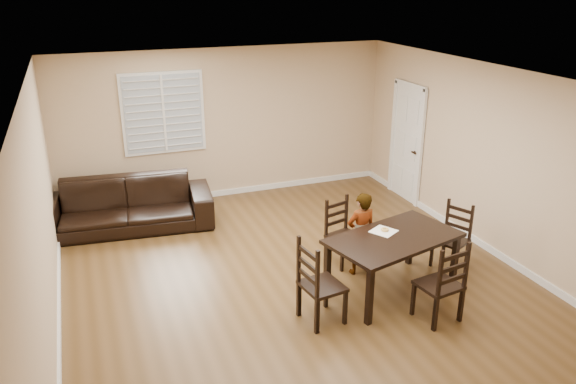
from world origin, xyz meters
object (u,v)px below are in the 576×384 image
(dining_table, at_px, (394,243))
(donut, at_px, (385,229))
(chair_far, at_px, (447,288))
(chair_right, at_px, (455,237))
(chair_near, at_px, (339,233))
(child, at_px, (361,234))
(chair_left, at_px, (313,287))
(sofa, at_px, (126,205))

(dining_table, relative_size, donut, 18.02)
(chair_far, distance_m, chair_right, 1.55)
(chair_right, bearing_deg, donut, -108.54)
(chair_near, distance_m, child, 0.47)
(chair_near, xyz_separation_m, chair_left, (-0.97, -1.31, 0.05))
(child, distance_m, sofa, 3.88)
(child, bearing_deg, dining_table, 101.56)
(chair_near, xyz_separation_m, chair_right, (1.47, -0.69, -0.01))
(dining_table, xyz_separation_m, chair_near, (-0.26, 1.02, -0.26))
(dining_table, relative_size, chair_left, 1.74)
(dining_table, distance_m, chair_near, 1.08)
(chair_left, bearing_deg, sofa, 18.02)
(dining_table, height_order, chair_right, chair_right)
(sofa, bearing_deg, child, -37.13)
(dining_table, xyz_separation_m, chair_left, (-1.23, -0.30, -0.21))
(chair_right, bearing_deg, sofa, -150.17)
(chair_left, relative_size, sofa, 0.39)
(chair_right, height_order, child, child)
(child, bearing_deg, chair_near, -78.14)
(donut, bearing_deg, sofa, 133.81)
(chair_left, distance_m, sofa, 3.95)
(chair_near, distance_m, chair_right, 1.62)
(chair_left, height_order, sofa, chair_left)
(chair_right, relative_size, donut, 9.08)
(chair_far, bearing_deg, chair_left, -29.52)
(chair_right, distance_m, donut, 1.30)
(chair_left, bearing_deg, chair_right, -83.53)
(donut, height_order, sofa, donut)
(chair_far, distance_m, donut, 1.12)
(dining_table, xyz_separation_m, chair_far, (0.21, -0.86, -0.22))
(chair_far, distance_m, sofa, 5.19)
(child, bearing_deg, donut, 104.42)
(dining_table, xyz_separation_m, donut, (-0.03, 0.19, 0.11))
(dining_table, bearing_deg, chair_far, -90.85)
(chair_near, height_order, donut, chair_near)
(chair_near, height_order, chair_right, chair_near)
(sofa, bearing_deg, chair_right, -28.68)
(chair_near, height_order, chair_far, chair_far)
(dining_table, distance_m, donut, 0.22)
(chair_left, xyz_separation_m, child, (1.08, 0.88, 0.11))
(dining_table, height_order, donut, donut)
(child, height_order, donut, child)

